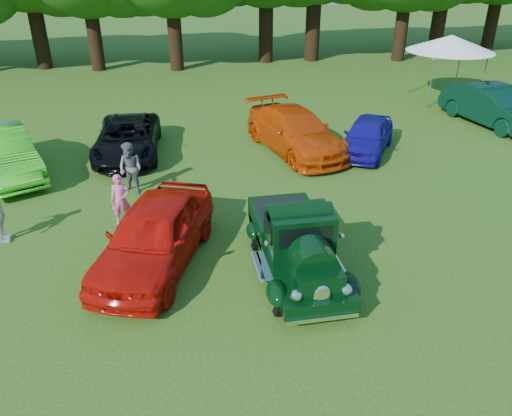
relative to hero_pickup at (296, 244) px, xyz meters
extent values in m
plane|color=#285313|center=(-1.42, -0.08, -0.75)|extent=(120.00, 120.00, 0.00)
cylinder|color=black|center=(-0.77, -1.47, -0.40)|extent=(0.20, 0.69, 0.69)
cylinder|color=black|center=(0.77, -1.47, -0.40)|extent=(0.20, 0.69, 0.69)
cylinder|color=black|center=(-0.77, 1.17, -0.40)|extent=(0.20, 0.69, 0.69)
cylinder|color=black|center=(0.77, 1.17, -0.40)|extent=(0.20, 0.69, 0.69)
cube|color=black|center=(0.00, -0.08, -0.26)|extent=(1.59, 4.17, 0.31)
cube|color=black|center=(0.00, -1.33, 0.11)|extent=(1.02, 1.34, 0.57)
cube|color=black|center=(0.00, -0.20, 0.42)|extent=(1.44, 1.07, 1.11)
cube|color=black|center=(0.00, -0.71, 0.61)|extent=(1.20, 0.06, 0.48)
cube|color=black|center=(0.00, 1.19, -0.01)|extent=(1.59, 1.90, 0.54)
cube|color=black|center=(0.00, 1.19, 0.25)|extent=(1.37, 1.67, 0.05)
ellipsoid|color=black|center=(-0.80, -1.47, -0.23)|extent=(0.46, 0.79, 0.46)
ellipsoid|color=black|center=(0.80, -1.47, -0.23)|extent=(0.46, 0.79, 0.46)
ellipsoid|color=black|center=(-0.82, 1.17, -0.24)|extent=(0.35, 0.67, 0.39)
ellipsoid|color=black|center=(0.82, 1.17, -0.24)|extent=(0.35, 0.67, 0.39)
ellipsoid|color=white|center=(0.00, -2.03, -0.01)|extent=(0.37, 0.11, 0.55)
sphere|color=white|center=(-0.52, -1.96, 0.05)|extent=(0.26, 0.26, 0.26)
sphere|color=white|center=(0.52, -1.96, 0.05)|extent=(0.26, 0.26, 0.26)
cube|color=white|center=(0.00, -2.17, -0.43)|extent=(1.50, 0.10, 0.10)
cube|color=white|center=(0.00, 2.14, -0.38)|extent=(1.50, 0.10, 0.10)
imported|color=#C00F08|center=(-3.28, 0.93, 0.06)|extent=(3.54, 5.13, 1.62)
imported|color=green|center=(-8.25, 7.30, 0.05)|extent=(3.53, 5.10, 1.59)
imported|color=black|center=(-4.25, 8.49, -0.08)|extent=(2.49, 4.94, 1.34)
imported|color=#C33B06|center=(1.98, 7.77, 0.03)|extent=(3.43, 5.73, 1.55)
imported|color=#160C8A|center=(4.60, 7.14, -0.09)|extent=(3.42, 4.08, 1.32)
imported|color=black|center=(11.23, 9.29, 0.08)|extent=(2.65, 5.28, 1.66)
imported|color=#E45E98|center=(-4.21, 3.17, -0.01)|extent=(0.56, 0.39, 1.47)
imported|color=slate|center=(-4.00, 5.11, 0.09)|extent=(1.02, 0.98, 1.66)
cube|color=white|center=(11.21, 13.46, 1.60)|extent=(3.10, 3.10, 0.12)
cone|color=white|center=(11.21, 13.46, 2.04)|extent=(4.55, 4.55, 0.77)
cylinder|color=slate|center=(9.81, 12.27, 0.41)|extent=(0.06, 0.06, 2.30)
cylinder|color=slate|center=(10.02, 14.85, 0.41)|extent=(0.06, 0.06, 2.30)
cylinder|color=slate|center=(12.40, 12.06, 0.41)|extent=(0.06, 0.06, 2.30)
cylinder|color=slate|center=(12.60, 14.65, 0.41)|extent=(0.06, 0.06, 2.30)
cylinder|color=black|center=(-10.16, 24.98, 1.57)|extent=(0.93, 0.93, 4.63)
cylinder|color=black|center=(-6.70, 23.79, 1.37)|extent=(0.85, 0.85, 4.23)
cylinder|color=black|center=(-1.82, 22.94, 1.38)|extent=(0.85, 0.85, 4.26)
cylinder|color=black|center=(4.22, 24.38, 1.60)|extent=(0.94, 0.94, 4.70)
cylinder|color=black|center=(7.42, 24.30, 1.70)|extent=(0.98, 0.98, 4.89)
cylinder|color=black|center=(13.25, 23.19, 1.39)|extent=(0.86, 0.86, 4.28)
cylinder|color=black|center=(16.31, 23.91, 1.67)|extent=(0.97, 0.97, 4.83)
cylinder|color=black|center=(21.41, 25.40, 1.46)|extent=(0.88, 0.88, 4.41)
camera|label=1|loc=(-2.76, -9.66, 6.20)|focal=35.00mm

